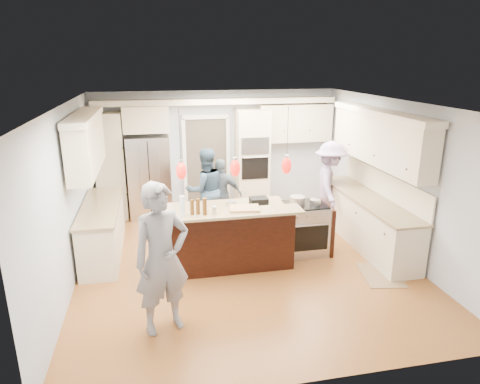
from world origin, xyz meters
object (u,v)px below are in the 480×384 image
Objects in this scene: kitchen_island at (229,235)px; island_range at (306,228)px; person_bar_end at (162,259)px; refrigerator at (150,177)px; person_far_left at (206,190)px.

island_range is (1.41, 0.08, -0.03)m from kitchen_island.
person_bar_end is (-2.57, -1.83, 0.53)m from island_range.
island_range is at bearing 15.65° from person_bar_end.
refrigerator is 0.86× the size of kitchen_island.
kitchen_island is at bearing -176.89° from island_range.
person_bar_end is (0.14, -4.32, 0.09)m from refrigerator.
person_bar_end is (-1.16, -1.75, 0.50)m from kitchen_island.
person_far_left is at bearing -44.42° from refrigerator.
refrigerator is 2.91m from kitchen_island.
island_range is 0.54× the size of person_far_left.
refrigerator reaches higher than kitchen_island.
refrigerator is 4.32m from person_bar_end.
kitchen_island is 1.41m from island_range.
person_bar_end is at bearing 62.77° from person_far_left.
person_bar_end reaches higher than refrigerator.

